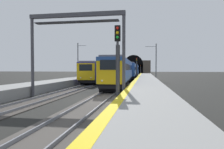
# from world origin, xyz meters

# --- Properties ---
(ground_plane) EXTENTS (320.00, 320.00, 0.00)m
(ground_plane) POSITION_xyz_m (0.00, 0.00, 0.00)
(ground_plane) COLOR black
(platform_right) EXTENTS (112.00, 3.59, 0.95)m
(platform_right) POSITION_xyz_m (0.00, -3.85, 0.47)
(platform_right) COLOR gray
(platform_right) RESTS_ON ground_plane
(platform_left) EXTENTS (112.00, 3.59, 0.95)m
(platform_left) POSITION_xyz_m (0.00, 8.60, 0.47)
(platform_left) COLOR gray
(platform_left) RESTS_ON ground_plane
(platform_right_edge_strip) EXTENTS (112.00, 0.50, 0.01)m
(platform_right_edge_strip) POSITION_xyz_m (0.00, -2.31, 0.95)
(platform_right_edge_strip) COLOR yellow
(platform_right_edge_strip) RESTS_ON platform_right
(track_main_line) EXTENTS (160.00, 2.69, 0.21)m
(track_main_line) POSITION_xyz_m (0.00, 0.00, 0.04)
(track_main_line) COLOR #4C4742
(track_main_line) RESTS_ON ground_plane
(track_adjacent_line) EXTENTS (160.00, 2.66, 0.21)m
(track_adjacent_line) POSITION_xyz_m (0.00, 4.74, 0.04)
(track_adjacent_line) COLOR #423D38
(track_adjacent_line) RESTS_ON ground_plane
(train_main_approaching) EXTENTS (60.80, 3.26, 3.98)m
(train_main_approaching) POSITION_xyz_m (33.30, -0.00, 2.27)
(train_main_approaching) COLOR #264C99
(train_main_approaching) RESTS_ON ground_plane
(train_adjacent_platform) EXTENTS (57.47, 3.29, 3.77)m
(train_adjacent_platform) POSITION_xyz_m (40.43, 4.74, 2.16)
(train_adjacent_platform) COLOR navy
(train_adjacent_platform) RESTS_ON ground_plane
(railway_signal_near) EXTENTS (0.39, 0.38, 5.46)m
(railway_signal_near) POSITION_xyz_m (-3.04, -1.82, 3.29)
(railway_signal_near) COLOR #38383D
(railway_signal_near) RESTS_ON ground_plane
(railway_signal_mid) EXTENTS (0.39, 0.38, 5.03)m
(railway_signal_mid) POSITION_xyz_m (28.63, -1.82, 2.96)
(railway_signal_mid) COLOR #38383D
(railway_signal_mid) RESTS_ON ground_plane
(railway_signal_far) EXTENTS (0.39, 0.38, 4.31)m
(railway_signal_far) POSITION_xyz_m (68.60, -1.82, 2.57)
(railway_signal_far) COLOR #38383D
(railway_signal_far) RESTS_ON ground_plane
(overhead_signal_gantry) EXTENTS (0.70, 8.74, 7.50)m
(overhead_signal_gantry) POSITION_xyz_m (0.63, 2.37, 5.64)
(overhead_signal_gantry) COLOR #3F3F47
(overhead_signal_gantry) RESTS_ON ground_plane
(tunnel_portal) EXTENTS (2.29, 18.04, 10.10)m
(tunnel_portal) POSITION_xyz_m (91.94, 2.37, 3.57)
(tunnel_portal) COLOR #51473D
(tunnel_portal) RESTS_ON ground_plane
(catenary_mast_near) EXTENTS (0.22, 2.45, 8.04)m
(catenary_mast_near) POSITION_xyz_m (28.15, -6.01, 4.15)
(catenary_mast_near) COLOR #595B60
(catenary_mast_near) RESTS_ON ground_plane
(catenary_mast_far) EXTENTS (0.22, 2.03, 8.22)m
(catenary_mast_far) POSITION_xyz_m (25.37, 10.76, 4.21)
(catenary_mast_far) COLOR #595B60
(catenary_mast_far) RESTS_ON ground_plane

